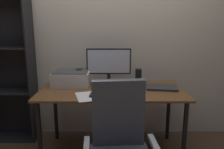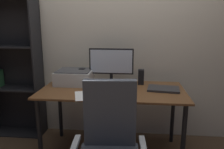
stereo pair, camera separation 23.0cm
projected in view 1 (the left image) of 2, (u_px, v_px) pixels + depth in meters
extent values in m
cube|color=beige|center=(112.00, 33.00, 2.78)|extent=(6.40, 0.10, 2.60)
cube|color=brown|center=(112.00, 90.00, 2.38)|extent=(1.50, 0.75, 0.02)
cylinder|color=black|center=(40.00, 137.00, 2.16)|extent=(0.04, 0.04, 0.72)
cylinder|color=black|center=(184.00, 137.00, 2.16)|extent=(0.04, 0.04, 0.72)
cylinder|color=black|center=(56.00, 111.00, 2.77)|extent=(0.04, 0.04, 0.72)
cylinder|color=black|center=(168.00, 112.00, 2.77)|extent=(0.04, 0.04, 0.72)
cylinder|color=black|center=(109.00, 83.00, 2.61)|extent=(0.20, 0.20, 0.01)
cylinder|color=black|center=(109.00, 78.00, 2.60)|extent=(0.04, 0.04, 0.10)
cube|color=black|center=(109.00, 61.00, 2.55)|extent=(0.50, 0.03, 0.29)
cube|color=silver|center=(109.00, 62.00, 2.54)|extent=(0.47, 0.01, 0.26)
cube|color=black|center=(105.00, 95.00, 2.16)|extent=(0.29, 0.12, 0.02)
cube|color=black|center=(127.00, 94.00, 2.18)|extent=(0.07, 0.10, 0.03)
cylinder|color=#B72D28|center=(115.00, 85.00, 2.37)|extent=(0.08, 0.08, 0.09)
cube|color=#B72D28|center=(120.00, 85.00, 2.37)|extent=(0.02, 0.01, 0.05)
cube|color=#2D2D30|center=(162.00, 87.00, 2.41)|extent=(0.35, 0.27, 0.02)
cube|color=black|center=(79.00, 76.00, 2.58)|extent=(0.06, 0.07, 0.17)
cube|color=black|center=(138.00, 76.00, 2.58)|extent=(0.06, 0.07, 0.17)
cube|color=silver|center=(72.00, 78.00, 2.53)|extent=(0.40, 0.34, 0.15)
cube|color=#424244|center=(71.00, 71.00, 2.52)|extent=(0.37, 0.31, 0.01)
cube|color=white|center=(88.00, 96.00, 2.15)|extent=(0.28, 0.34, 0.00)
cube|color=#474C56|center=(118.00, 113.00, 1.74)|extent=(0.40, 0.10, 0.52)
cube|color=#B7BABC|center=(86.00, 147.00, 1.57)|extent=(0.06, 0.26, 0.03)
cube|color=#B7BABC|center=(154.00, 145.00, 1.61)|extent=(0.06, 0.26, 0.03)
cube|color=black|center=(32.00, 70.00, 2.68)|extent=(0.02, 0.28, 1.75)
cube|color=black|center=(9.00, 68.00, 2.81)|extent=(0.68, 0.01, 1.75)
cube|color=black|center=(12.00, 137.00, 2.87)|extent=(0.64, 0.26, 0.02)
cube|color=black|center=(7.00, 91.00, 2.74)|extent=(0.64, 0.26, 0.02)
cube|color=black|center=(2.00, 48.00, 2.62)|extent=(0.64, 0.26, 0.02)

